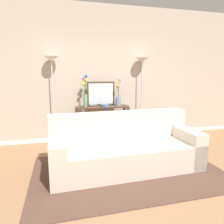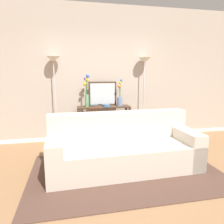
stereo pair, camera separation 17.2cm
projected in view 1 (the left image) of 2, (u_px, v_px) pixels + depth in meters
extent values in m
cube|color=#936B47|center=(132.00, 180.00, 3.04)|extent=(16.00, 16.00, 0.02)
cube|color=white|center=(102.00, 135.00, 5.08)|extent=(12.00, 0.15, 0.09)
cube|color=#B7A899|center=(102.00, 72.00, 4.81)|extent=(12.00, 0.14, 2.92)
cube|color=#51382D|center=(128.00, 171.00, 3.29)|extent=(2.91, 1.85, 0.01)
cube|color=beige|center=(126.00, 156.00, 3.35)|extent=(2.37, 0.96, 0.42)
cube|color=beige|center=(120.00, 125.00, 3.57)|extent=(2.36, 0.32, 0.46)
cube|color=beige|center=(58.00, 158.00, 3.05)|extent=(0.26, 0.91, 0.60)
cube|color=beige|center=(184.00, 145.00, 3.62)|extent=(0.26, 0.91, 0.60)
cube|color=#473323|center=(102.00, 107.00, 4.60)|extent=(1.15, 0.33, 0.03)
cube|color=#473323|center=(103.00, 135.00, 4.72)|extent=(1.06, 0.28, 0.01)
cube|color=#473323|center=(78.00, 128.00, 4.41)|extent=(0.05, 0.05, 0.78)
cube|color=#473323|center=(128.00, 125.00, 4.67)|extent=(0.05, 0.05, 0.78)
cube|color=#473323|center=(77.00, 125.00, 4.68)|extent=(0.05, 0.05, 0.78)
cube|color=#473323|center=(124.00, 122.00, 4.94)|extent=(0.05, 0.05, 0.78)
cylinder|color=silver|center=(56.00, 143.00, 4.58)|extent=(0.26, 0.26, 0.02)
cylinder|color=silver|center=(53.00, 104.00, 4.42)|extent=(0.02, 0.02, 1.74)
cone|color=silver|center=(51.00, 59.00, 4.26)|extent=(0.28, 0.28, 0.10)
cylinder|color=silver|center=(140.00, 137.00, 5.06)|extent=(0.26, 0.26, 0.02)
cylinder|color=silver|center=(141.00, 100.00, 4.91)|extent=(0.02, 0.02, 1.75)
cone|color=silver|center=(142.00, 60.00, 4.74)|extent=(0.28, 0.28, 0.10)
cube|color=#473323|center=(101.00, 94.00, 4.68)|extent=(0.62, 0.02, 0.53)
cube|color=silver|center=(101.00, 94.00, 4.67)|extent=(0.55, 0.01, 0.46)
cylinder|color=#669E6B|center=(85.00, 101.00, 4.50)|extent=(0.08, 0.08, 0.27)
cylinder|color=#3D7538|center=(84.00, 87.00, 4.45)|extent=(0.02, 0.05, 0.33)
sphere|color=#652ED9|center=(83.00, 79.00, 4.42)|extent=(0.05, 0.05, 0.05)
cylinder|color=#3D7538|center=(85.00, 89.00, 4.45)|extent=(0.01, 0.03, 0.22)
sphere|color=gold|center=(83.00, 84.00, 4.43)|extent=(0.07, 0.07, 0.07)
cylinder|color=#3D7538|center=(85.00, 87.00, 4.46)|extent=(0.04, 0.01, 0.32)
sphere|color=gold|center=(84.00, 79.00, 4.45)|extent=(0.07, 0.07, 0.07)
cylinder|color=#3D7538|center=(86.00, 85.00, 4.45)|extent=(0.03, 0.05, 0.39)
sphere|color=blue|center=(86.00, 76.00, 4.43)|extent=(0.08, 0.08, 0.08)
cylinder|color=#3D7538|center=(86.00, 87.00, 4.45)|extent=(0.02, 0.04, 0.30)
sphere|color=gold|center=(86.00, 80.00, 4.44)|extent=(0.05, 0.05, 0.05)
cylinder|color=#6B84AD|center=(118.00, 101.00, 4.71)|extent=(0.12, 0.12, 0.19)
cylinder|color=#3D7538|center=(119.00, 89.00, 4.67)|extent=(0.02, 0.03, 0.37)
sphere|color=#4368C9|center=(119.00, 80.00, 4.65)|extent=(0.06, 0.06, 0.06)
cylinder|color=#3D7538|center=(118.00, 90.00, 4.64)|extent=(0.03, 0.01, 0.33)
sphere|color=yellow|center=(118.00, 82.00, 4.59)|extent=(0.05, 0.05, 0.05)
cylinder|color=#3D7538|center=(118.00, 92.00, 4.65)|extent=(0.02, 0.01, 0.25)
sphere|color=orange|center=(118.00, 86.00, 4.61)|extent=(0.07, 0.07, 0.07)
cylinder|color=#4C7093|center=(105.00, 106.00, 4.51)|extent=(0.18, 0.18, 0.05)
torus|color=#4C7093|center=(105.00, 105.00, 4.51)|extent=(0.17, 0.17, 0.01)
cube|color=#BC3328|center=(93.00, 107.00, 4.45)|extent=(0.22, 0.13, 0.02)
cube|color=#236033|center=(93.00, 106.00, 4.45)|extent=(0.20, 0.12, 0.01)
cube|color=#2D2D33|center=(93.00, 106.00, 4.44)|extent=(0.18, 0.13, 0.02)
cube|color=slate|center=(93.00, 105.00, 4.44)|extent=(0.16, 0.11, 0.02)
cube|color=tan|center=(83.00, 141.00, 4.63)|extent=(0.06, 0.16, 0.10)
cube|color=silver|center=(85.00, 141.00, 4.64)|extent=(0.03, 0.14, 0.11)
cube|color=gold|center=(87.00, 141.00, 4.65)|extent=(0.05, 0.16, 0.10)
cube|color=maroon|center=(89.00, 140.00, 4.66)|extent=(0.05, 0.13, 0.12)
cube|color=navy|center=(92.00, 140.00, 4.67)|extent=(0.05, 0.16, 0.11)
cube|color=#B77F33|center=(94.00, 140.00, 4.69)|extent=(0.06, 0.16, 0.10)
cube|color=#BC3328|center=(96.00, 140.00, 4.70)|extent=(0.03, 0.13, 0.10)
cube|color=slate|center=(98.00, 140.00, 4.71)|extent=(0.05, 0.14, 0.11)
cube|color=#1E7075|center=(100.00, 140.00, 4.72)|extent=(0.05, 0.14, 0.10)
cube|color=#6B3360|center=(102.00, 139.00, 4.74)|extent=(0.05, 0.13, 0.10)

